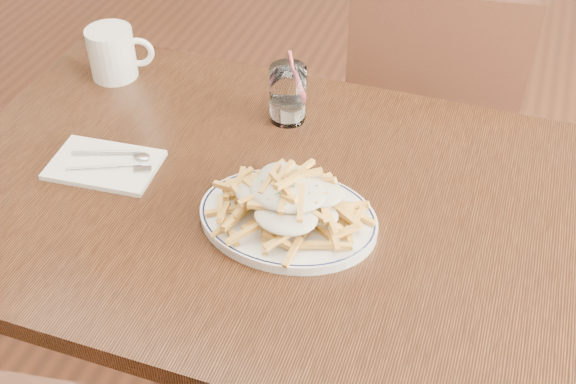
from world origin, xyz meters
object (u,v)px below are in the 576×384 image
at_px(fries_plate, 288,218).
at_px(water_glass, 288,97).
at_px(table, 263,223).
at_px(coffee_mug, 113,53).
at_px(chair_far, 427,114).
at_px(loaded_fries, 288,196).

bearing_deg(fries_plate, water_glass, 108.99).
xyz_separation_m(table, coffee_mug, (-0.44, 0.26, 0.13)).
height_order(chair_far, loaded_fries, chair_far).
xyz_separation_m(chair_far, fries_plate, (-0.13, -0.75, 0.25)).
height_order(table, chair_far, chair_far).
bearing_deg(fries_plate, loaded_fries, 90.00).
height_order(table, fries_plate, fries_plate).
xyz_separation_m(table, loaded_fries, (0.07, -0.06, 0.14)).
distance_m(table, water_glass, 0.27).
distance_m(table, coffee_mug, 0.53).
xyz_separation_m(table, chair_far, (0.20, 0.69, -0.16)).
relative_size(table, chair_far, 1.33).
relative_size(fries_plate, water_glass, 2.33).
bearing_deg(table, coffee_mug, 149.19).
bearing_deg(chair_far, loaded_fries, -99.80).
height_order(water_glass, coffee_mug, water_glass).
bearing_deg(water_glass, table, -82.64).
bearing_deg(coffee_mug, chair_far, 33.55).
distance_m(loaded_fries, coffee_mug, 0.60).
xyz_separation_m(fries_plate, water_glass, (-0.10, 0.29, 0.04)).
relative_size(table, loaded_fries, 4.65).
bearing_deg(water_glass, chair_far, 63.29).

